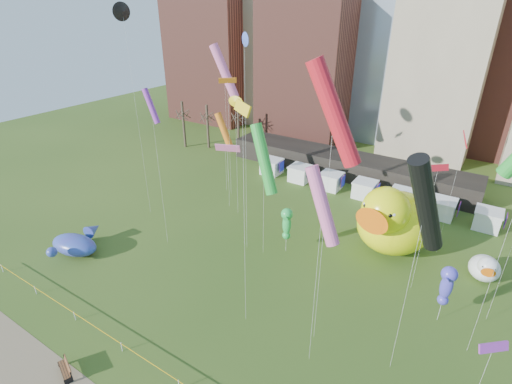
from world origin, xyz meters
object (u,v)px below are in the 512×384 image
Objects in this scene: big_duck at (393,220)px; seahorse_green at (287,221)px; seahorse_purple at (447,283)px; park_bench at (66,368)px; small_duck at (485,268)px; whale_inflatable at (76,243)px.

big_duck reaches higher than seahorse_green.
seahorse_purple is 2.75× the size of park_bench.
park_bench is at bearing -105.33° from big_duck.
seahorse_purple is 30.05m from park_bench.
small_duck reaches higher than whale_inflatable.
big_duck is 32.66m from park_bench.
small_duck is 0.77× the size of seahorse_green.
seahorse_purple reaches higher than whale_inflatable.
small_duck is 9.02m from seahorse_purple.
seahorse_green reaches higher than small_duck.
whale_inflatable is (-18.91, -12.50, -2.66)m from seahorse_green.
park_bench is (-21.79, -20.40, -3.48)m from seahorse_purple.
big_duck reaches higher than small_duck.
big_duck is 5.60× the size of park_bench.
small_duck is 37.63m from park_bench.
big_duck is 11.35m from seahorse_green.
whale_inflatable is at bearing -166.74° from seahorse_green.
seahorse_purple is at bearing 6.32° from whale_inflatable.
small_duck is 41.90m from whale_inflatable.
park_bench is (-15.26, -28.70, -3.21)m from big_duck.
big_duck reaches higher than seahorse_purple.
whale_inflatable is 16.26m from park_bench.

